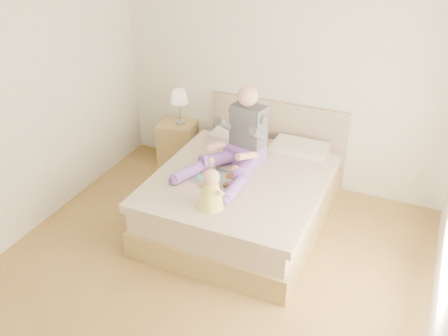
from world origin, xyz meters
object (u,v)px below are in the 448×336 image
at_px(adult, 238,144).
at_px(nightstand, 178,143).
at_px(bed, 246,192).
at_px(baby, 212,192).
at_px(tray, 218,177).

bearing_deg(adult, nightstand, 157.77).
bearing_deg(nightstand, bed, -43.51).
bearing_deg(baby, tray, 120.14).
height_order(nightstand, tray, tray).
distance_m(bed, baby, 0.90).
relative_size(bed, nightstand, 3.84).
distance_m(tray, baby, 0.51).
relative_size(bed, tray, 4.94).
distance_m(bed, adult, 0.56).
xyz_separation_m(adult, tray, (-0.08, -0.35, -0.23)).
xyz_separation_m(bed, adult, (-0.11, 0.04, 0.55)).
distance_m(adult, tray, 0.43).
relative_size(tray, baby, 1.10).
bearing_deg(adult, bed, -8.06).
xyz_separation_m(bed, baby, (-0.04, -0.77, 0.46)).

